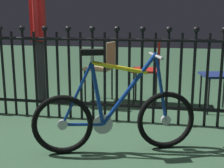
{
  "coord_description": "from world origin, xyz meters",
  "views": [
    {
      "loc": [
        0.66,
        -2.73,
        1.19
      ],
      "look_at": [
        0.1,
        0.21,
        0.55
      ],
      "focal_mm": 49.03,
      "sensor_mm": 36.0,
      "label": 1
    }
  ],
  "objects_px": {
    "chair_navy": "(224,72)",
    "chair_tan": "(103,65)",
    "bicycle": "(115,117)",
    "chair_red": "(151,65)",
    "person_visitor": "(38,27)"
  },
  "relations": [
    {
      "from": "bicycle",
      "to": "person_visitor",
      "type": "distance_m",
      "value": 2.15
    },
    {
      "from": "chair_navy",
      "to": "person_visitor",
      "type": "relative_size",
      "value": 0.47
    },
    {
      "from": "chair_red",
      "to": "bicycle",
      "type": "bearing_deg",
      "value": -97.78
    },
    {
      "from": "person_visitor",
      "to": "chair_red",
      "type": "bearing_deg",
      "value": 4.56
    },
    {
      "from": "chair_tan",
      "to": "chair_red",
      "type": "bearing_deg",
      "value": -2.69
    },
    {
      "from": "chair_navy",
      "to": "chair_tan",
      "type": "height_order",
      "value": "chair_tan"
    },
    {
      "from": "chair_red",
      "to": "person_visitor",
      "type": "height_order",
      "value": "person_visitor"
    },
    {
      "from": "chair_red",
      "to": "chair_navy",
      "type": "xyz_separation_m",
      "value": [
        0.93,
        -0.13,
        -0.04
      ]
    },
    {
      "from": "bicycle",
      "to": "chair_navy",
      "type": "bearing_deg",
      "value": 52.02
    },
    {
      "from": "chair_navy",
      "to": "chair_tan",
      "type": "xyz_separation_m",
      "value": [
        -1.62,
        0.17,
        0.02
      ]
    },
    {
      "from": "chair_tan",
      "to": "chair_navy",
      "type": "bearing_deg",
      "value": -5.88
    },
    {
      "from": "chair_red",
      "to": "person_visitor",
      "type": "bearing_deg",
      "value": -175.44
    },
    {
      "from": "bicycle",
      "to": "chair_navy",
      "type": "distance_m",
      "value": 1.88
    },
    {
      "from": "bicycle",
      "to": "chair_red",
      "type": "relative_size",
      "value": 1.57
    },
    {
      "from": "chair_red",
      "to": "person_visitor",
      "type": "xyz_separation_m",
      "value": [
        -1.58,
        -0.13,
        0.51
      ]
    }
  ]
}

